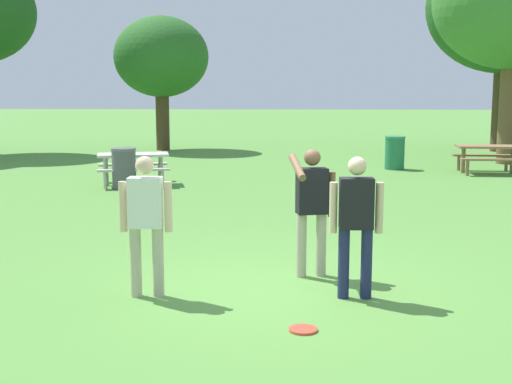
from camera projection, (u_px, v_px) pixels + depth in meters
name	position (u px, v px, depth m)	size (l,w,h in m)	color
ground_plane	(294.00, 288.00, 8.33)	(120.00, 120.00, 0.00)	#568E3D
person_thrower	(356.00, 218.00, 7.80)	(0.61, 0.23, 1.64)	#1E234C
person_catcher	(146.00, 217.00, 7.86)	(0.61, 0.23, 1.64)	#B7AD93
person_bystander	(312.00, 203.00, 8.69)	(0.60, 0.76, 1.64)	#B7AD93
frisbee	(303.00, 330.00, 6.89)	(0.29, 0.29, 0.03)	#E04733
picnic_table_near	(133.00, 162.00, 16.81)	(1.98, 1.77, 0.77)	beige
picnic_table_far	(488.00, 153.00, 19.02)	(1.76, 1.50, 0.77)	olive
trash_can_beside_table	(124.00, 168.00, 16.22)	(0.59, 0.59, 0.96)	#515156
trash_can_further_along	(395.00, 153.00, 19.93)	(0.59, 0.59, 0.96)	#237047
tree_far_right	(161.00, 58.00, 25.33)	(3.48, 3.48, 4.93)	#4C3823
tree_back_left	(506.00, 7.00, 24.56)	(5.60, 5.60, 7.58)	#4C3823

